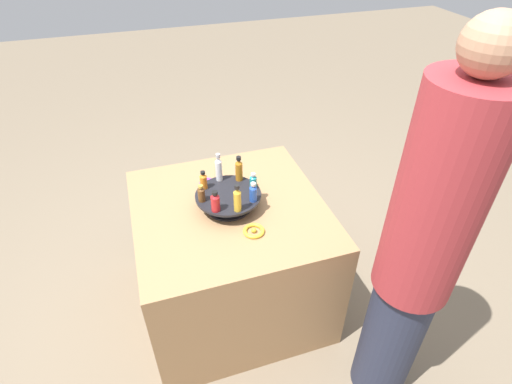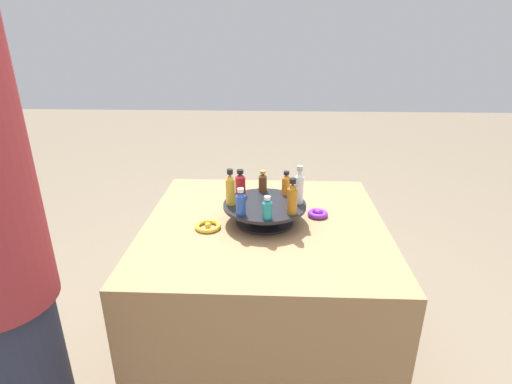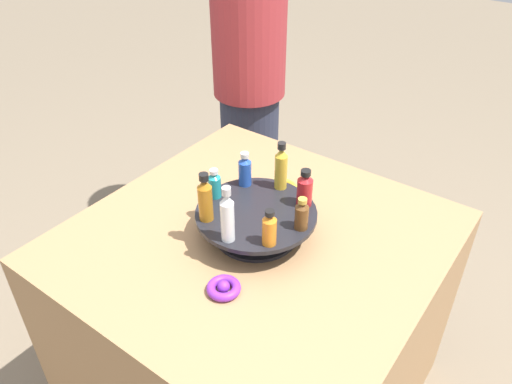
{
  "view_description": "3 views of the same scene",
  "coord_description": "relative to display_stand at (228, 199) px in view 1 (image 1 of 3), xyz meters",
  "views": [
    {
      "loc": [
        -0.34,
        -1.49,
        1.95
      ],
      "look_at": [
        0.1,
        -0.13,
        0.86
      ],
      "focal_mm": 28.0,
      "sensor_mm": 36.0,
      "label": 1
    },
    {
      "loc": [
        1.4,
        0.03,
        1.4
      ],
      "look_at": [
        0.03,
        -0.03,
        0.84
      ],
      "focal_mm": 28.0,
      "sensor_mm": 36.0,
      "label": 2
    },
    {
      "loc": [
        -0.61,
        0.84,
        1.56
      ],
      "look_at": [
        0.01,
        -0.01,
        0.83
      ],
      "focal_mm": 35.0,
      "sensor_mm": 36.0,
      "label": 3
    }
  ],
  "objects": [
    {
      "name": "bottle_amber",
      "position": [
        0.08,
        0.1,
        0.09
      ],
      "size": [
        0.04,
        0.04,
        0.14
      ],
      "color": "#AD6B19",
      "rests_on": "display_stand"
    },
    {
      "name": "display_stand",
      "position": [
        0.0,
        0.0,
        0.0
      ],
      "size": [
        0.32,
        0.32,
        0.08
      ],
      "color": "black",
      "rests_on": "party_table"
    },
    {
      "name": "party_table",
      "position": [
        0.0,
        0.0,
        -0.4
      ],
      "size": [
        0.93,
        0.93,
        0.7
      ],
      "color": "#9E754C",
      "rests_on": "ground_plane"
    },
    {
      "name": "bottle_teal",
      "position": [
        0.13,
        0.01,
        0.07
      ],
      "size": [
        0.03,
        0.03,
        0.08
      ],
      "color": "teal",
      "rests_on": "display_stand"
    },
    {
      "name": "ribbon_bow_gold",
      "position": [
        0.06,
        -0.21,
        -0.04
      ],
      "size": [
        0.1,
        0.1,
        0.02
      ],
      "color": "gold",
      "rests_on": "party_table"
    },
    {
      "name": "ground_plane",
      "position": [
        0.0,
        0.0,
        -0.75
      ],
      "size": [
        12.0,
        12.0,
        0.0
      ],
      "primitive_type": "plane",
      "color": "#756651"
    },
    {
      "name": "bottle_red",
      "position": [
        -0.08,
        -0.1,
        0.08
      ],
      "size": [
        0.04,
        0.04,
        0.11
      ],
      "color": "#B21E23",
      "rests_on": "display_stand"
    },
    {
      "name": "bottle_orange",
      "position": [
        -0.1,
        0.08,
        0.08
      ],
      "size": [
        0.03,
        0.03,
        0.1
      ],
      "color": "orange",
      "rests_on": "display_stand"
    },
    {
      "name": "bottle_gold",
      "position": [
        0.01,
        -0.13,
        0.1
      ],
      "size": [
        0.03,
        0.03,
        0.14
      ],
      "color": "gold",
      "rests_on": "display_stand"
    },
    {
      "name": "ribbon_bow_purple",
      "position": [
        -0.06,
        0.21,
        -0.04
      ],
      "size": [
        0.08,
        0.08,
        0.03
      ],
      "color": "purple",
      "rests_on": "party_table"
    },
    {
      "name": "bottle_clear",
      "position": [
        -0.01,
        0.13,
        0.1
      ],
      "size": [
        0.03,
        0.03,
        0.15
      ],
      "color": "silver",
      "rests_on": "display_stand"
    },
    {
      "name": "bottle_blue",
      "position": [
        0.1,
        -0.08,
        0.08
      ],
      "size": [
        0.04,
        0.04,
        0.1
      ],
      "color": "#234CAD",
      "rests_on": "display_stand"
    },
    {
      "name": "bottle_brown",
      "position": [
        -0.13,
        -0.01,
        0.07
      ],
      "size": [
        0.03,
        0.03,
        0.09
      ],
      "color": "brown",
      "rests_on": "display_stand"
    },
    {
      "name": "person_figure",
      "position": [
        0.55,
        -0.7,
        0.12
      ],
      "size": [
        0.29,
        0.29,
        1.72
      ],
      "rotation": [
        0.0,
        0.0,
        2.23
      ],
      "color": "#282D42",
      "rests_on": "ground_plane"
    }
  ]
}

